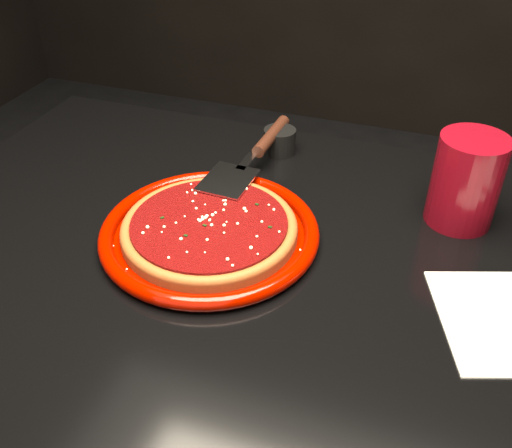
{
  "coord_description": "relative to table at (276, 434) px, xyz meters",
  "views": [
    {
      "loc": [
        0.16,
        -0.56,
        1.25
      ],
      "look_at": [
        -0.06,
        0.06,
        0.77
      ],
      "focal_mm": 40.0,
      "sensor_mm": 36.0,
      "label": 1
    }
  ],
  "objects": [
    {
      "name": "pizza_server",
      "position": [
        -0.12,
        0.22,
        0.42
      ],
      "size": [
        0.1,
        0.32,
        0.02
      ],
      "primitive_type": null,
      "rotation": [
        0.0,
        0.0,
        -0.05
      ],
      "color": "silver",
      "rests_on": "plate"
    },
    {
      "name": "pizza_crust_rim",
      "position": [
        -0.12,
        0.03,
        0.4
      ],
      "size": [
        0.33,
        0.33,
        0.02
      ],
      "primitive_type": "torus",
      "rotation": [
        0.0,
        0.0,
        -0.42
      ],
      "color": "brown",
      "rests_on": "plate"
    },
    {
      "name": "ramekin",
      "position": [
        -0.1,
        0.31,
        0.4
      ],
      "size": [
        0.06,
        0.06,
        0.04
      ],
      "primitive_type": "cylinder",
      "rotation": [
        0.0,
        0.0,
        -0.08
      ],
      "color": "black",
      "rests_on": "table"
    },
    {
      "name": "basil_flecks",
      "position": [
        -0.12,
        0.03,
        0.41
      ],
      "size": [
        0.2,
        0.2,
        0.0
      ],
      "primitive_type": null,
      "color": "black",
      "rests_on": "plate"
    },
    {
      "name": "plate",
      "position": [
        -0.12,
        0.03,
        0.39
      ],
      "size": [
        0.42,
        0.42,
        0.02
      ],
      "primitive_type": "cylinder",
      "rotation": [
        0.0,
        0.0,
        -0.42
      ],
      "color": "#6F0700",
      "rests_on": "table"
    },
    {
      "name": "pizza_sauce",
      "position": [
        -0.12,
        0.03,
        0.4
      ],
      "size": [
        0.29,
        0.29,
        0.01
      ],
      "primitive_type": "cylinder",
      "rotation": [
        0.0,
        0.0,
        -0.42
      ],
      "color": "#6A0A0A",
      "rests_on": "plate"
    },
    {
      "name": "pizza_crust",
      "position": [
        -0.12,
        0.03,
        0.39
      ],
      "size": [
        0.33,
        0.33,
        0.01
      ],
      "primitive_type": "cylinder",
      "rotation": [
        0.0,
        0.0,
        -0.42
      ],
      "color": "brown",
      "rests_on": "plate"
    },
    {
      "name": "cup",
      "position": [
        0.21,
        0.2,
        0.44
      ],
      "size": [
        0.13,
        0.13,
        0.14
      ],
      "primitive_type": "cylinder",
      "rotation": [
        0.0,
        0.0,
        0.36
      ],
      "color": "maroon",
      "rests_on": "table"
    },
    {
      "name": "parmesan_dusting",
      "position": [
        -0.12,
        0.03,
        0.41
      ],
      "size": [
        0.22,
        0.22,
        0.01
      ],
      "primitive_type": null,
      "color": "beige",
      "rests_on": "plate"
    },
    {
      "name": "table",
      "position": [
        0.0,
        0.0,
        0.0
      ],
      "size": [
        1.2,
        0.8,
        0.75
      ],
      "primitive_type": "cube",
      "color": "black",
      "rests_on": "floor"
    }
  ]
}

